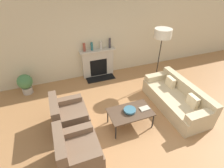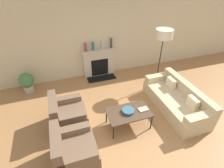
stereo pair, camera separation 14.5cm
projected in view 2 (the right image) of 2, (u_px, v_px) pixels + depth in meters
name	position (u px, v px, depth m)	size (l,w,h in m)	color
ground_plane	(134.00, 136.00, 4.19)	(18.00, 18.00, 0.00)	#A87547
wall_back	(98.00, 35.00, 5.87)	(18.00, 0.06, 2.90)	beige
fireplace	(99.00, 63.00, 6.29)	(1.25, 0.59, 1.01)	beige
couch	(176.00, 100.00, 4.88)	(0.90, 2.08, 0.73)	#CCB78E
armchair_near	(74.00, 150.00, 3.51)	(0.82, 0.88, 0.85)	brown
armchair_far	(67.00, 115.00, 4.35)	(0.82, 0.88, 0.85)	brown
coffee_table	(129.00, 113.00, 4.25)	(1.07, 0.64, 0.46)	#4C3828
bowl	(128.00, 111.00, 4.21)	(0.30, 0.30, 0.07)	#38667A
book	(143.00, 109.00, 4.29)	(0.26, 0.17, 0.02)	#B2A893
floor_lamp	(164.00, 37.00, 5.11)	(0.52, 0.52, 1.89)	black
mantel_vase_left	(86.00, 47.00, 5.81)	(0.08, 0.08, 0.28)	brown
mantel_vase_center_left	(93.00, 46.00, 5.88)	(0.08, 0.08, 0.28)	#28666B
mantel_vase_center_right	(102.00, 45.00, 5.97)	(0.08, 0.08, 0.28)	beige
mantel_vase_right	(111.00, 43.00, 6.04)	(0.08, 0.08, 0.34)	#3D383D
potted_plant	(27.00, 82.00, 5.50)	(0.46, 0.46, 0.66)	#B2A899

